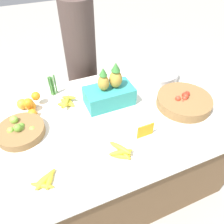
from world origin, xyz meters
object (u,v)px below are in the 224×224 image
at_px(lime_bowl, 21,131).
at_px(tomato_basket, 184,101).
at_px(price_sign, 145,131).
at_px(vendor_person, 82,65).
at_px(metal_bowl, 157,73).
at_px(produce_crate, 109,93).

bearing_deg(lime_bowl, tomato_basket, -8.68).
distance_m(price_sign, vendor_person, 1.16).
height_order(metal_bowl, produce_crate, produce_crate).
bearing_deg(lime_bowl, vendor_person, 49.71).
height_order(lime_bowl, metal_bowl, lime_bowl).
relative_size(price_sign, produce_crate, 0.33).
xyz_separation_m(tomato_basket, price_sign, (-0.44, -0.17, 0.01)).
height_order(tomato_basket, price_sign, tomato_basket).
height_order(tomato_basket, vendor_person, vendor_person).
xyz_separation_m(price_sign, vendor_person, (-0.10, 1.15, -0.09)).
xyz_separation_m(lime_bowl, tomato_basket, (1.22, -0.19, 0.01)).
bearing_deg(metal_bowl, lime_bowl, -168.53).
bearing_deg(lime_bowl, metal_bowl, 11.47).
distance_m(lime_bowl, price_sign, 0.85).
xyz_separation_m(tomato_basket, produce_crate, (-0.53, 0.26, 0.06)).
relative_size(tomato_basket, vendor_person, 0.27).
distance_m(metal_bowl, price_sign, 0.76).
distance_m(lime_bowl, produce_crate, 0.70).
distance_m(tomato_basket, vendor_person, 1.13).
relative_size(tomato_basket, metal_bowl, 1.09).
bearing_deg(price_sign, produce_crate, 100.71).
distance_m(tomato_basket, produce_crate, 0.59).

